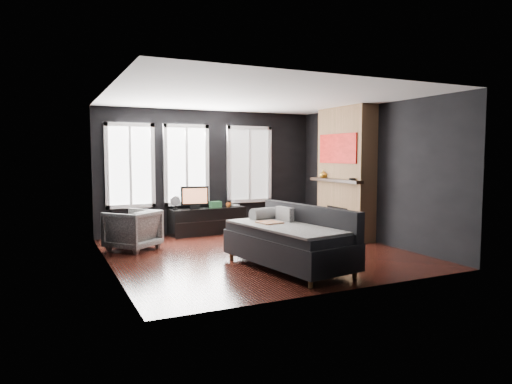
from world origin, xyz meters
name	(u,v)px	position (x,y,z in m)	size (l,w,h in m)	color
floor	(258,253)	(0.00, 0.00, 0.00)	(5.00, 5.00, 0.00)	black
ceiling	(258,98)	(0.00, 0.00, 2.70)	(5.00, 5.00, 0.00)	white
wall_back	(210,172)	(0.00, 2.50, 1.35)	(5.00, 0.02, 2.70)	black
wall_left	(109,180)	(-2.50, 0.00, 1.35)	(0.02, 5.00, 2.70)	black
wall_right	(372,174)	(2.50, 0.00, 1.35)	(0.02, 5.00, 2.70)	black
windows	(190,124)	(-0.45, 2.46, 2.38)	(4.00, 0.16, 1.76)	white
fireplace	(346,173)	(2.30, 0.60, 1.35)	(0.70, 1.62, 2.70)	#93724C
sofa	(288,237)	(-0.05, -1.17, 0.47)	(1.10, 2.20, 0.94)	#262629
stripe_pillow	(285,219)	(0.12, -0.74, 0.68)	(0.09, 0.40, 0.40)	gray
armchair	(133,228)	(-1.95, 1.20, 0.40)	(0.78, 0.73, 0.81)	silver
media_console	(207,221)	(-0.16, 2.24, 0.29)	(1.66, 0.52, 0.57)	black
monitor	(195,196)	(-0.44, 2.24, 0.84)	(0.61, 0.13, 0.54)	black
desk_fan	(175,202)	(-0.88, 2.21, 0.72)	(0.21, 0.21, 0.30)	gray
mug	(228,204)	(0.32, 2.21, 0.63)	(0.11, 0.09, 0.11)	#D06320
book	(232,201)	(0.47, 2.37, 0.68)	(0.16, 0.02, 0.22)	#B6A88D
storage_box	(215,204)	(0.03, 2.23, 0.64)	(0.24, 0.15, 0.13)	#2E6C3A
mantel_vase	(323,174)	(2.05, 1.05, 1.31)	(0.16, 0.17, 0.16)	gold
mantel_clock	(352,179)	(2.05, 0.05, 1.25)	(0.13, 0.13, 0.04)	black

